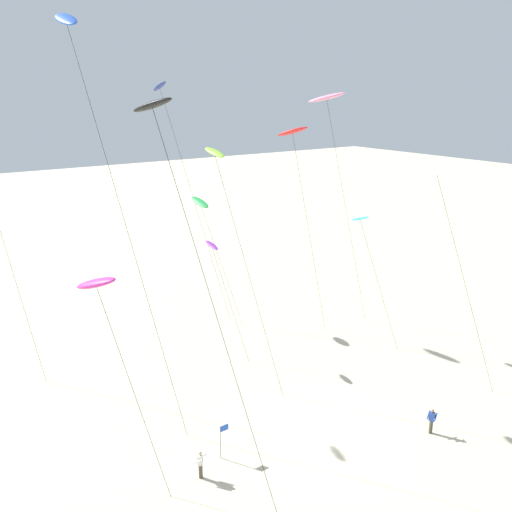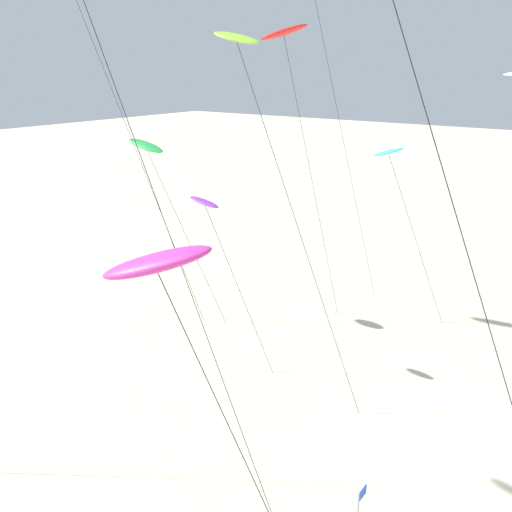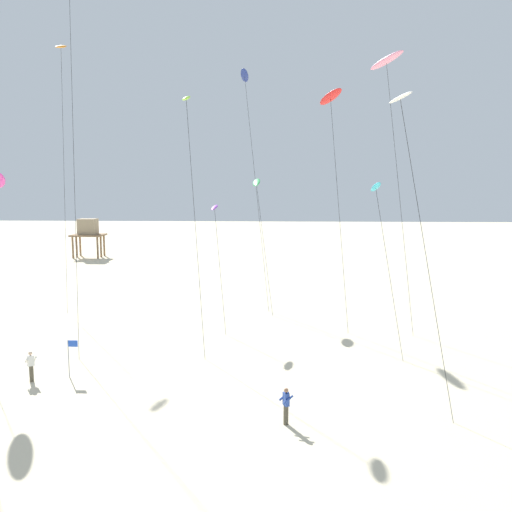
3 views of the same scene
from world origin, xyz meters
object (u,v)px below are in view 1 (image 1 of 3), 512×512
Objects in this scene: kite_magenta at (96,284)px; kite_cyan at (361,221)px; kite_navy at (161,90)px; kite_pink at (327,98)px; kite_black at (154,111)px; kite_red at (293,133)px; kite_flyer_nearest at (432,420)px; kite_white at (438,178)px; kite_green at (200,203)px; kite_lime at (216,157)px; kite_flyer_middle at (200,464)px; kite_purple at (212,247)px; kite_blue at (67,23)px; marker_flag at (222,435)px.

kite_magenta reaches higher than kite_cyan.
kite_pink is (11.18, -9.49, -0.69)m from kite_navy.
kite_magenta is at bearing 121.76° from kite_black.
kite_red is 24.67m from kite_flyer_nearest.
kite_pink is at bearing 7.63° from kite_red.
kite_black is 9.54m from kite_magenta.
kite_white is 1.34× the size of kite_green.
kite_lime is 15.41m from kite_pink.
kite_white is at bearing 43.91° from kite_flyer_nearest.
kite_black reaches higher than kite_green.
kite_red is at bearing 25.66° from kite_magenta.
kite_magenta is 11.23m from kite_flyer_middle.
kite_pink is (22.44, 13.86, 0.22)m from kite_black.
kite_cyan is 12.15m from kite_purple.
kite_black is 12.02× the size of kite_flyer_nearest.
kite_black is at bearing -160.29° from kite_cyan.
kite_blue reaches higher than kite_white.
kite_navy is 1.05× the size of kite_black.
kite_lime is 10.01× the size of kite_flyer_middle.
kite_lime is at bearing -101.65° from kite_navy.
kite_lime is 0.67× the size of kite_blue.
kite_purple is 4.34× the size of marker_flag.
kite_black is 22.77m from kite_red.
kite_white is at bearing -97.38° from kite_pink.
kite_navy reaches higher than kite_purple.
kite_lime is at bearing 53.86° from kite_flyer_middle.
kite_lime reaches higher than kite_cyan.
kite_purple is at bearing 157.05° from kite_cyan.
kite_lime is at bearing -113.75° from kite_purple.
marker_flag reaches higher than kite_flyer_nearest.
kite_green is 5.37× the size of marker_flag.
kite_green is (12.69, 8.11, -13.25)m from kite_blue.
kite_blue is at bearing 90.76° from kite_black.
kite_navy is 32.41m from kite_flyer_middle.
kite_navy is 17.26m from kite_blue.
marker_flag is at bearing -109.17° from kite_navy.
kite_red reaches higher than kite_lime.
kite_white reaches higher than kite_green.
kite_blue reaches higher than kite_magenta.
kite_green reaches higher than marker_flag.
kite_white is 21.84m from marker_flag.
kite_purple is (-2.82, -6.88, -1.99)m from kite_green.
kite_purple is at bearing 36.19° from kite_magenta.
kite_white is at bearing 1.09° from kite_black.
kite_red reaches higher than kite_purple.
kite_magenta is 1.02× the size of kite_green.
kite_flyer_nearest is at bearing -115.00° from kite_cyan.
kite_black is at bearing -178.91° from kite_white.
kite_pink is 14.31m from kite_green.
kite_navy reaches higher than kite_magenta.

